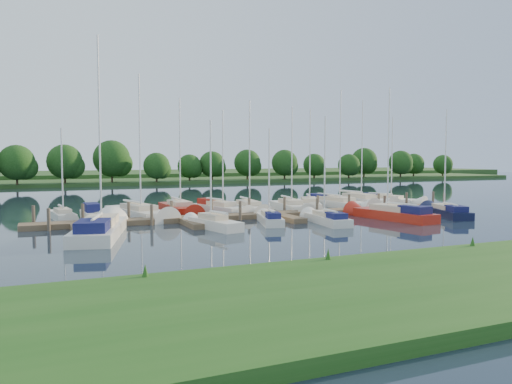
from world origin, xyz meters
name	(u,v)px	position (x,y,z in m)	size (l,w,h in m)	color
ground	(321,229)	(0.00, 0.00, 0.00)	(260.00, 260.00, 0.00)	#1B2736
dock	(277,215)	(0.00, 7.31, 0.20)	(40.00, 6.00, 0.40)	brown
mooring_pilings	(271,209)	(0.00, 8.43, 0.60)	(38.24, 2.84, 2.00)	#473D33
far_shore	(137,180)	(0.00, 75.00, 0.30)	(180.00, 30.00, 0.60)	#24481C
distant_hill	(120,175)	(0.00, 100.00, 0.70)	(220.00, 40.00, 1.40)	#335424
treeline	(173,162)	(4.47, 61.77, 4.17)	(146.48, 10.21, 8.28)	#38281C
sailboat_n_0	(63,216)	(-16.84, 13.05, 0.27)	(2.10, 6.12, 7.85)	silver
motorboat	(92,215)	(-14.55, 12.62, 0.34)	(1.68, 4.99, 1.62)	silver
sailboat_n_2	(140,214)	(-10.74, 12.02, 0.27)	(4.49, 10.04, 12.56)	silver
sailboat_n_3	(180,210)	(-6.65, 14.25, 0.28)	(2.24, 8.61, 10.97)	#A41B0F
sailboat_n_4	(220,209)	(-3.21, 12.69, 0.32)	(3.52, 7.69, 9.82)	silver
sailboat_n_5	(249,209)	(-0.53, 12.25, 0.27)	(2.60, 8.53, 10.77)	silver
sailboat_n_6	(291,208)	(3.54, 11.59, 0.28)	(2.66, 8.15, 10.36)	silver
sailboat_n_7	(309,206)	(6.10, 12.50, 0.28)	(4.54, 7.85, 10.29)	silver
sailboat_n_8	(337,204)	(9.77, 13.20, 0.31)	(3.77, 9.99, 12.42)	silver
sailboat_n_9	(359,202)	(13.23, 14.15, 0.28)	(3.59, 9.27, 11.74)	silver
sailboat_n_10	(388,201)	(16.99, 14.07, 0.30)	(4.68, 7.65, 9.92)	silver
sailboat_s_0	(100,231)	(-14.92, 2.98, 0.34)	(4.71, 10.83, 13.56)	silver
sailboat_s_1	(213,225)	(-7.07, 3.28, 0.28)	(2.67, 6.29, 8.21)	silver
sailboat_s_2	(270,220)	(-2.13, 4.15, 0.31)	(2.75, 5.99, 7.73)	silver
sailboat_s_3	(326,219)	(1.93, 2.45, 0.31)	(2.32, 6.82, 8.64)	silver
sailboat_s_4	(391,215)	(8.20, 2.42, 0.34)	(3.25, 8.95, 11.34)	#A41B0F
sailboat_s_5	(446,213)	(14.10, 2.44, 0.31)	(3.98, 7.54, 9.67)	black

